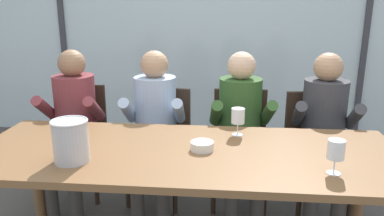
% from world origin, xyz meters
% --- Properties ---
extents(ground, '(14.00, 14.00, 0.00)m').
position_xyz_m(ground, '(0.00, 1.00, 0.00)').
color(ground, '#4C4742').
extents(window_glass_panel, '(7.61, 0.03, 2.60)m').
position_xyz_m(window_glass_panel, '(0.00, 2.38, 1.30)').
color(window_glass_panel, silver).
rests_on(window_glass_panel, ground).
extents(window_mullion_left, '(0.06, 0.06, 2.60)m').
position_xyz_m(window_mullion_left, '(-1.71, 2.36, 1.30)').
color(window_mullion_left, '#38383D').
rests_on(window_mullion_left, ground).
extents(window_mullion_right, '(0.06, 0.06, 2.60)m').
position_xyz_m(window_mullion_right, '(1.71, 2.36, 1.30)').
color(window_mullion_right, '#38383D').
rests_on(window_mullion_right, ground).
extents(hillside_vineyard, '(13.61, 2.40, 1.89)m').
position_xyz_m(hillside_vineyard, '(0.00, 5.41, 0.95)').
color(hillside_vineyard, '#477A38').
rests_on(hillside_vineyard, ground).
extents(dining_table, '(2.41, 0.90, 0.74)m').
position_xyz_m(dining_table, '(0.00, 0.00, 0.67)').
color(dining_table, brown).
rests_on(dining_table, ground).
extents(chair_near_curtain, '(0.48, 0.48, 0.88)m').
position_xyz_m(chair_near_curtain, '(-1.00, 0.89, 0.51)').
color(chair_near_curtain, '#332319').
rests_on(chair_near_curtain, ground).
extents(chair_left_of_center, '(0.50, 0.50, 0.88)m').
position_xyz_m(chair_left_of_center, '(-0.29, 0.86, 0.51)').
color(chair_left_of_center, '#332319').
rests_on(chair_left_of_center, ground).
extents(chair_center, '(0.44, 0.44, 0.88)m').
position_xyz_m(chair_center, '(0.33, 0.86, 0.51)').
color(chair_center, '#332319').
rests_on(chair_center, ground).
extents(chair_right_of_center, '(0.50, 0.50, 0.88)m').
position_xyz_m(chair_right_of_center, '(0.91, 0.84, 0.51)').
color(chair_right_of_center, '#332319').
rests_on(chair_right_of_center, ground).
extents(person_maroon_top, '(0.48, 0.62, 1.20)m').
position_xyz_m(person_maroon_top, '(-0.97, 0.72, 0.69)').
color(person_maroon_top, brown).
rests_on(person_maroon_top, ground).
extents(person_pale_blue_shirt, '(0.48, 0.62, 1.20)m').
position_xyz_m(person_pale_blue_shirt, '(-0.32, 0.72, 0.69)').
color(person_pale_blue_shirt, '#9EB2D1').
rests_on(person_pale_blue_shirt, ground).
extents(person_olive_shirt, '(0.49, 0.63, 1.20)m').
position_xyz_m(person_olive_shirt, '(0.33, 0.72, 0.69)').
color(person_olive_shirt, '#2D5123').
rests_on(person_olive_shirt, ground).
extents(person_charcoal_jacket, '(0.49, 0.63, 1.20)m').
position_xyz_m(person_charcoal_jacket, '(0.94, 0.72, 0.69)').
color(person_charcoal_jacket, '#38383D').
rests_on(person_charcoal_jacket, ground).
extents(ice_bucket_primary, '(0.19, 0.19, 0.23)m').
position_xyz_m(ice_bucket_primary, '(-0.58, -0.21, 0.86)').
color(ice_bucket_primary, '#B7B7BC').
rests_on(ice_bucket_primary, dining_table).
extents(tasting_bowl, '(0.13, 0.13, 0.05)m').
position_xyz_m(tasting_bowl, '(0.09, 0.01, 0.76)').
color(tasting_bowl, silver).
rests_on(tasting_bowl, dining_table).
extents(wine_glass_by_left_taster, '(0.08, 0.08, 0.17)m').
position_xyz_m(wine_glass_by_left_taster, '(0.29, 0.28, 0.86)').
color(wine_glass_by_left_taster, silver).
rests_on(wine_glass_by_left_taster, dining_table).
extents(wine_glass_near_bucket, '(0.08, 0.08, 0.17)m').
position_xyz_m(wine_glass_near_bucket, '(0.75, -0.23, 0.86)').
color(wine_glass_near_bucket, silver).
rests_on(wine_glass_near_bucket, dining_table).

